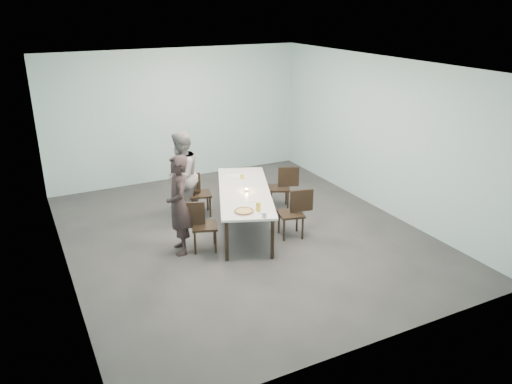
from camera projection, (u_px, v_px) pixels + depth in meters
name	position (u px, v px, depth m)	size (l,w,h in m)	color
ground	(243.00, 234.00, 9.04)	(7.00, 7.00, 0.00)	#333335
room_shell	(242.00, 125.00, 8.31)	(6.02, 7.02, 3.01)	#ACD3D8
table	(244.00, 193.00, 9.05)	(1.80, 2.75, 0.75)	white
chair_near_left	(199.00, 222.00, 8.32)	(0.65, 0.53, 0.87)	black
chair_far_left	(196.00, 191.00, 9.68)	(0.65, 0.50, 0.87)	black
chair_near_right	(295.00, 210.00, 8.82)	(0.65, 0.51, 0.87)	black
chair_far_right	(283.00, 185.00, 10.02)	(0.65, 0.55, 0.87)	black
diner_near	(179.00, 205.00, 8.14)	(0.61, 0.40, 1.68)	black
diner_far	(182.00, 175.00, 9.50)	(0.83, 0.64, 1.70)	gray
pizza	(244.00, 211.00, 8.08)	(0.34, 0.34, 0.04)	white
side_plate	(250.00, 201.00, 8.55)	(0.18, 0.18, 0.01)	white
beer_glass	(258.00, 207.00, 8.11)	(0.08, 0.08, 0.15)	gold
water_tumbler	(264.00, 215.00, 7.88)	(0.08, 0.08, 0.09)	silver
tealight	(247.00, 190.00, 8.97)	(0.06, 0.06, 0.05)	silver
amber_tumbler	(242.00, 177.00, 9.60)	(0.07, 0.07, 0.08)	gold
menu	(233.00, 175.00, 9.79)	(0.30, 0.22, 0.01)	silver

